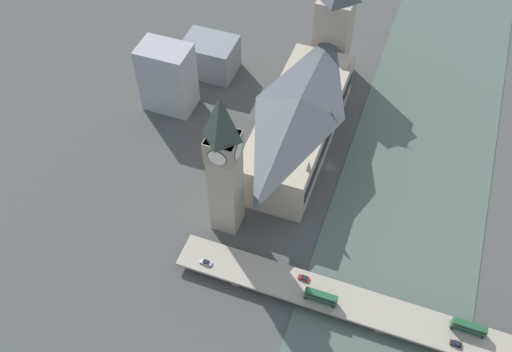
# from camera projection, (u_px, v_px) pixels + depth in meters

# --- Properties ---
(ground_plane) EXTENTS (600.00, 600.00, 0.00)m
(ground_plane) POSITION_uv_depth(u_px,v_px,m) (329.00, 166.00, 248.29)
(ground_plane) COLOR #424442
(river_water) EXTENTS (61.33, 360.00, 0.30)m
(river_water) POSITION_uv_depth(u_px,v_px,m) (413.00, 188.00, 240.25)
(river_water) COLOR #47564C
(river_water) RESTS_ON ground_plane
(parliament_hall) EXTENTS (28.80, 82.73, 27.43)m
(parliament_hall) POSITION_uv_depth(u_px,v_px,m) (299.00, 122.00, 246.23)
(parliament_hall) COLOR tan
(parliament_hall) RESTS_ON ground_plane
(clock_tower) EXTENTS (11.56, 11.56, 68.18)m
(clock_tower) POSITION_uv_depth(u_px,v_px,m) (224.00, 164.00, 201.67)
(clock_tower) COLOR tan
(clock_tower) RESTS_ON ground_plane
(victoria_tower) EXTENTS (16.37, 16.37, 53.56)m
(victoria_tower) POSITION_uv_depth(u_px,v_px,m) (333.00, 29.00, 269.53)
(victoria_tower) COLOR tan
(victoria_tower) RESTS_ON ground_plane
(road_bridge) EXTENTS (154.66, 13.69, 4.30)m
(road_bridge) POSITION_uv_depth(u_px,v_px,m) (384.00, 314.00, 200.40)
(road_bridge) COLOR gray
(road_bridge) RESTS_ON ground_plane
(double_decker_bus_lead) EXTENTS (11.87, 2.58, 4.98)m
(double_decker_bus_lead) POSITION_uv_depth(u_px,v_px,m) (321.00, 297.00, 200.60)
(double_decker_bus_lead) COLOR #235B33
(double_decker_bus_lead) RESTS_ON road_bridge
(double_decker_bus_rear) EXTENTS (11.79, 2.48, 4.62)m
(double_decker_bus_rear) POSITION_uv_depth(u_px,v_px,m) (469.00, 328.00, 193.57)
(double_decker_bus_rear) COLOR #235B33
(double_decker_bus_rear) RESTS_ON road_bridge
(car_northbound_tail) EXTENTS (4.58, 1.80, 1.32)m
(car_northbound_tail) POSITION_uv_depth(u_px,v_px,m) (206.00, 262.00, 211.90)
(car_northbound_tail) COLOR silver
(car_northbound_tail) RESTS_ON road_bridge
(car_southbound_lead) EXTENTS (4.02, 1.88, 1.31)m
(car_southbound_lead) POSITION_uv_depth(u_px,v_px,m) (304.00, 278.00, 207.75)
(car_southbound_lead) COLOR maroon
(car_southbound_lead) RESTS_ON road_bridge
(car_southbound_mid) EXTENTS (3.84, 1.81, 1.43)m
(car_southbound_mid) POSITION_uv_depth(u_px,v_px,m) (456.00, 344.00, 191.87)
(car_southbound_mid) COLOR black
(car_southbound_mid) RESTS_ON road_bridge
(city_block_west) EXTENTS (23.04, 15.75, 33.19)m
(city_block_west) POSITION_uv_depth(u_px,v_px,m) (168.00, 78.00, 260.09)
(city_block_west) COLOR #939399
(city_block_west) RESTS_ON ground_plane
(city_block_center) EXTENTS (25.44, 19.61, 17.73)m
(city_block_center) POSITION_uv_depth(u_px,v_px,m) (210.00, 56.00, 281.88)
(city_block_center) COLOR slate
(city_block_center) RESTS_ON ground_plane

